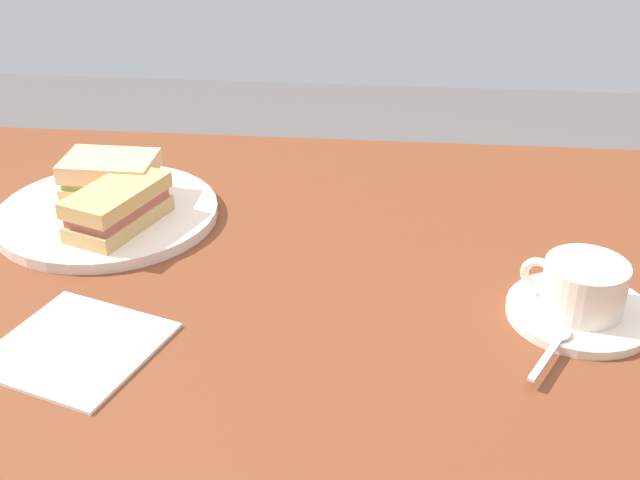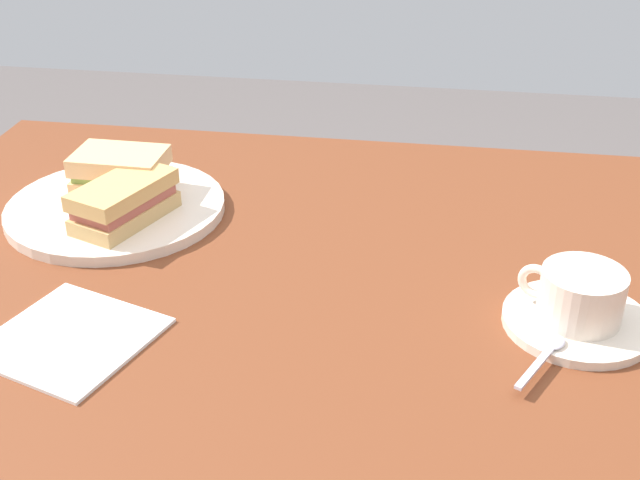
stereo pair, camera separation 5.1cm
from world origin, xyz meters
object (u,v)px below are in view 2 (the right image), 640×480
Objects in this scene: dining_table at (386,352)px; sandwich_front at (121,172)px; sandwich_plate at (116,208)px; napkin at (70,338)px; spoon at (547,352)px; sandwich_back at (124,201)px; coffee_cup at (580,293)px; coffee_saucer at (577,322)px.

dining_table is 0.42m from sandwich_front.
dining_table is 10.95× the size of sandwich_front.
napkin is (0.06, -0.27, -0.01)m from sandwich_plate.
sandwich_back is at bearing 158.48° from spoon.
spoon is (-0.03, -0.07, -0.03)m from coffee_cup.
coffee_saucer is (0.53, -0.13, -0.03)m from sandwich_back.
sandwich_front is 1.27× the size of spoon.
coffee_saucer is at bearing 11.67° from napkin.
coffee_saucer is at bearing 62.26° from spoon.
napkin is at bearing -83.67° from sandwich_back.
sandwich_plate is at bearing 101.68° from napkin.
sandwich_front is 0.08m from sandwich_back.
napkin is at bearing -168.33° from coffee_saucer.
dining_table is 13.89× the size of spoon.
sandwich_front is (-0.37, 0.17, 0.12)m from dining_table.
sandwich_back is 1.61× the size of spoon.
coffee_saucer is 1.64× the size of spoon.
sandwich_plate is 0.59m from coffee_cup.
dining_table is at bearing -15.33° from sandwich_back.
dining_table is at bearing -24.77° from sandwich_front.
sandwich_plate is 0.59m from coffee_saucer.
dining_table is at bearing 170.10° from coffee_cup.
sandwich_back reaches higher than sandwich_plate.
coffee_cup reaches higher than napkin.
sandwich_back is at bearing -66.81° from sandwich_front.
sandwich_back reaches higher than spoon.
coffee_saucer reaches higher than dining_table.
sandwich_back is 0.55m from coffee_saucer.
spoon is 0.62× the size of napkin.
dining_table is at bearing 24.23° from napkin.
sandwich_back is 1.41× the size of coffee_cup.
sandwich_front is 0.60m from coffee_saucer.
coffee_cup reaches higher than dining_table.
spoon is (0.53, -0.27, -0.03)m from sandwich_front.
coffee_cup is at bearing -16.77° from sandwich_plate.
sandwich_front is at bearing 160.10° from coffee_cup.
spoon reaches higher than napkin.
sandwich_front is 0.59m from spoon.
napkin is at bearing -155.77° from dining_table.
napkin is (-0.50, -0.10, -0.04)m from coffee_cup.
sandwich_front is at bearing 152.65° from spoon.
sandwich_front is at bearing 93.96° from sandwich_plate.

